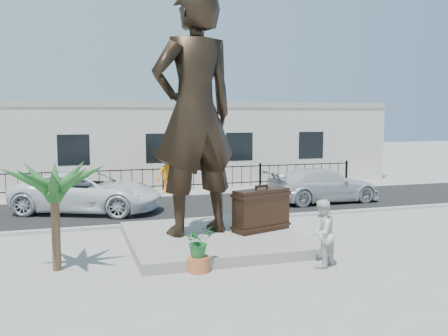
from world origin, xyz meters
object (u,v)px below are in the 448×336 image
object	(u,v)px
statue	(194,113)
car_white	(87,192)
tourist	(322,233)
suitcase	(261,210)

from	to	relation	value
statue	car_white	size ratio (longest dim) A/B	1.25
statue	tourist	bearing A→B (deg)	113.55
tourist	car_white	distance (m)	11.06
suitcase	tourist	size ratio (longest dim) A/B	1.05
statue	tourist	size ratio (longest dim) A/B	4.18
suitcase	car_white	world-z (taller)	car_white
car_white	suitcase	bearing A→B (deg)	-117.27
tourist	car_white	xyz separation A→B (m)	(-5.60, 9.55, -0.05)
statue	tourist	world-z (taller)	statue
statue	car_white	distance (m)	7.54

